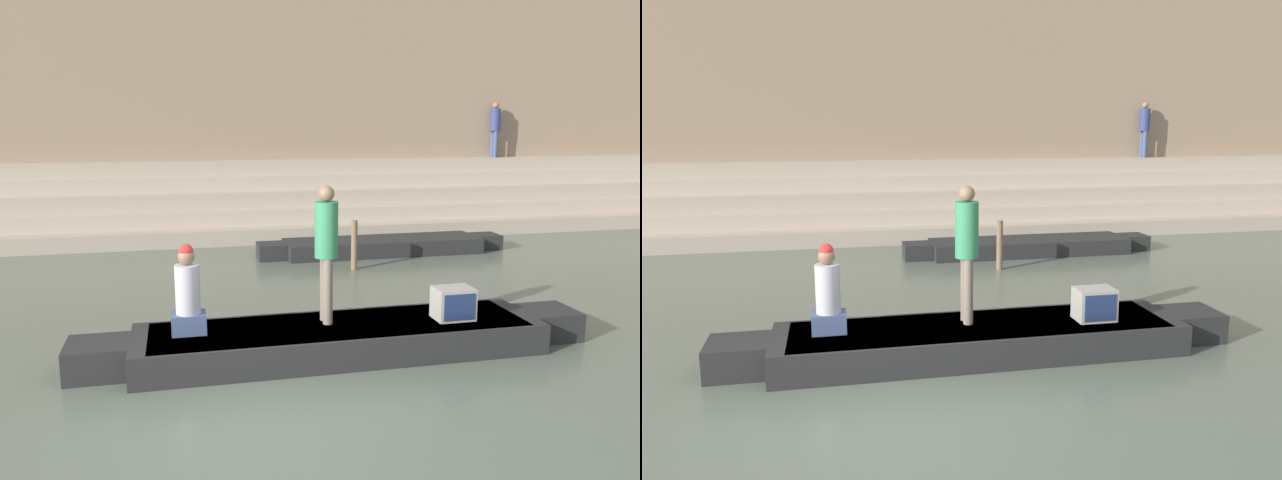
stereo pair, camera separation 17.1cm
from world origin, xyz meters
The scene contains 10 objects.
ground_plane centered at (0.00, 0.00, 0.00)m, with size 120.00×120.00×0.00m, color #566051.
ghat_steps centered at (0.00, 10.83, 0.71)m, with size 36.00×2.81×1.94m.
back_wall centered at (0.00, 12.45, 3.63)m, with size 34.20×1.28×7.31m.
rowboat_main centered at (1.35, 1.51, 0.22)m, with size 6.79×1.43×0.40m.
person_standing centered at (1.19, 1.66, 1.46)m, with size 0.30×0.30×1.80m.
person_rowing centered at (-0.58, 1.62, 0.88)m, with size 0.43×0.33×1.13m.
tv_set centered at (2.88, 1.40, 0.62)m, with size 0.51×0.40×0.43m.
moored_boat_shore centered at (3.95, 7.46, 0.19)m, with size 5.82×1.17×0.35m.
mooring_post centered at (2.86, 6.07, 0.51)m, with size 0.13×0.13×1.02m, color brown.
person_on_steps centered at (8.89, 11.58, 2.90)m, with size 0.32×0.32×1.66m.
Camera 2 is at (-0.50, -6.05, 3.00)m, focal length 35.00 mm.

